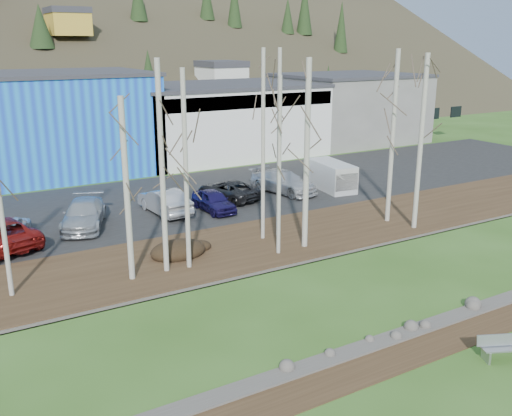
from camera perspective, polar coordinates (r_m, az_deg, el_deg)
ground at (r=20.05m, az=18.13°, el=-16.64°), size 200.00×200.00×0.00m
dirt_strip at (r=21.23m, az=13.81°, el=-14.23°), size 80.00×1.80×0.03m
near_bank_rocks at (r=21.86m, az=11.94°, el=-13.21°), size 80.00×0.80×0.50m
river at (r=24.65m, az=5.47°, el=-9.35°), size 80.00×8.00×0.90m
far_bank_rocks at (r=27.76m, az=0.49°, el=-6.24°), size 80.00×0.80×0.46m
far_bank at (r=30.33m, az=-2.64°, el=-4.11°), size 80.00×7.00×0.15m
parking_lot at (r=39.48m, az=-9.82°, el=0.52°), size 80.00×14.00×0.14m
building_blue at (r=50.61m, az=-22.29°, el=7.73°), size 20.40×12.24×8.30m
building_white at (r=56.16m, az=-3.63°, el=8.86°), size 18.36×12.24×6.80m
building_grey at (r=64.93m, az=9.23°, el=9.90°), size 14.28×12.24×7.30m
bench_intact at (r=22.08m, az=23.70°, el=-12.65°), size 1.88×1.24×0.91m
dirt_mound at (r=29.40m, az=-7.80°, el=-4.16°), size 2.92×2.06×0.57m
birch_2 at (r=25.77m, az=-12.81°, el=1.65°), size 0.27×0.27×8.30m
birch_3 at (r=26.57m, az=-7.02°, el=3.59°), size 0.22×0.22×9.40m
birch_4 at (r=26.23m, az=-9.38°, el=3.81°), size 0.25×0.25×9.83m
birch_5 at (r=30.96m, az=2.30°, el=6.27°), size 0.21×0.21×10.21m
birch_6 at (r=28.32m, az=2.34°, el=4.04°), size 0.19×0.19×8.97m
birch_7 at (r=29.33m, az=5.09°, el=5.21°), size 0.29×0.29×9.77m
birch_8 at (r=33.64m, az=16.14°, el=6.20°), size 0.27×0.27×9.92m
birch_9 at (r=34.56m, az=13.50°, el=6.82°), size 0.27×0.27×10.13m
birch_10 at (r=30.44m, az=0.71°, el=6.11°), size 0.21×0.21×10.21m
car_0 at (r=34.15m, az=-23.33°, el=-1.83°), size 2.89×4.17×1.32m
car_2 at (r=34.91m, az=-16.84°, el=-0.59°), size 4.03×5.81×1.56m
car_3 at (r=36.68m, az=-4.25°, el=0.72°), size 1.68×4.02×1.36m
car_4 at (r=36.53m, az=-9.14°, el=0.68°), size 2.03×4.94×1.59m
car_5 at (r=39.36m, az=-2.77°, el=1.82°), size 3.35×5.27×1.35m
car_6 at (r=41.23m, az=2.77°, el=2.64°), size 3.45×5.80×1.58m
van_white at (r=42.38m, az=7.64°, el=3.18°), size 2.54×4.77×1.99m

